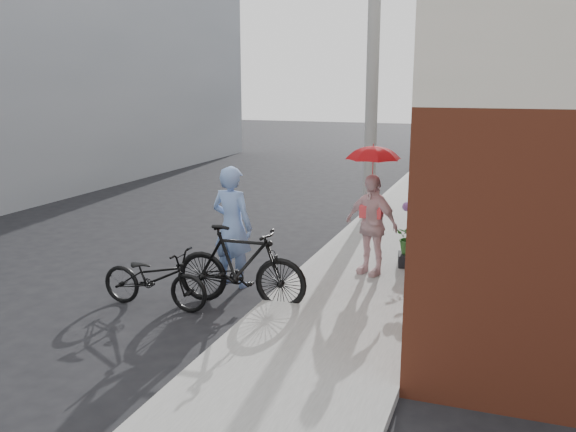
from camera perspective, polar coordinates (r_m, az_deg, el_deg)
The scene contains 11 objects.
ground at distance 9.43m, azimuth -7.19°, elevation -7.68°, with size 80.00×80.00×0.00m, color black.
sidewalk at distance 10.54m, azimuth 8.13°, elevation -5.15°, with size 2.20×24.00×0.12m, color gray.
curb at distance 10.82m, azimuth 2.09°, elevation -4.57°, with size 0.12×24.00×0.12m, color #9E9E99.
utility_pole at distance 14.17m, azimuth 7.92°, elevation 13.47°, with size 0.28×0.28×7.00m, color #9E9E99.
officer at distance 9.72m, azimuth -5.24°, elevation -1.00°, with size 0.71×0.47×1.95m, color #7EA1E1.
bike_left at distance 9.08m, azimuth -12.38°, elevation -5.69°, with size 0.59×1.70×0.89m, color black.
bike_right at distance 8.93m, azimuth -4.44°, elevation -4.70°, with size 0.56×2.00×1.20m, color black.
kimono_woman at distance 10.02m, azimuth 7.78°, elevation -0.80°, with size 0.97×0.40×1.66m, color beige.
parasol at distance 9.82m, azimuth 7.99°, elevation 6.02°, with size 0.84×0.84×0.74m, color red.
planter at distance 10.73m, azimuth 11.35°, elevation -4.04°, with size 0.40×0.40×0.21m, color black.
potted_plant at distance 10.63m, azimuth 11.44°, elevation -1.99°, with size 0.52×0.45×0.58m, color #316729.
Camera 1 is at (4.07, -7.86, 3.24)m, focal length 38.00 mm.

